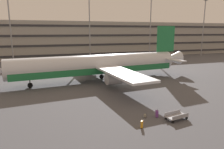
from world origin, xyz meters
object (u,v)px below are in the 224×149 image
(airliner, at_px, (100,65))
(backpack_navy, at_px, (145,116))
(suitcase_large, at_px, (157,114))
(baggage_cart, at_px, (176,116))
(suitcase_laid_flat, at_px, (142,124))

(airliner, height_order, backpack_navy, airliner)
(suitcase_large, distance_m, backpack_navy, 1.42)
(airliner, bearing_deg, baggage_cart, -81.70)
(suitcase_laid_flat, bearing_deg, suitcase_large, 33.38)
(airliner, xyz_separation_m, suitcase_laid_flat, (-1.58, -22.01, -2.86))
(backpack_navy, bearing_deg, airliner, 89.95)
(backpack_navy, bearing_deg, suitcase_large, -12.26)
(suitcase_large, xyz_separation_m, baggage_cart, (1.76, -1.33, -0.01))
(suitcase_large, relative_size, suitcase_laid_flat, 1.08)
(suitcase_large, relative_size, backpack_navy, 1.72)
(suitcase_large, distance_m, suitcase_laid_flat, 3.52)
(airliner, xyz_separation_m, suitcase_large, (1.36, -20.07, -2.84))
(suitcase_large, xyz_separation_m, backpack_navy, (-1.38, 0.30, -0.19))
(suitcase_large, distance_m, baggage_cart, 2.21)
(suitcase_large, height_order, suitcase_laid_flat, suitcase_large)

